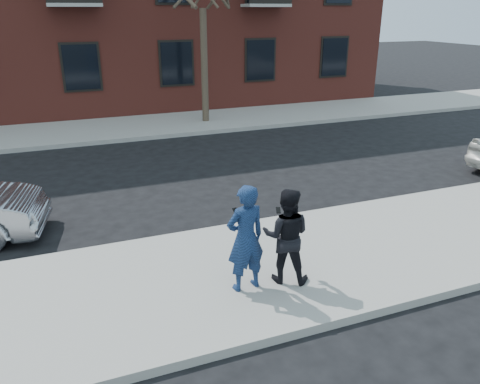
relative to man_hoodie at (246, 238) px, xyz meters
name	(u,v)px	position (x,y,z in m)	size (l,w,h in m)	color
ground	(144,290)	(-1.50, 0.73, -1.03)	(100.00, 100.00, 0.00)	black
near_sidewalk	(147,295)	(-1.50, 0.48, -0.95)	(50.00, 3.50, 0.15)	#98968F
near_curb	(129,245)	(-1.50, 2.28, -0.95)	(50.00, 0.10, 0.15)	#999691
far_sidewalk	(89,131)	(-1.50, 11.98, -0.95)	(50.00, 3.50, 0.15)	#98968F
far_curb	(93,143)	(-1.50, 10.18, -0.95)	(50.00, 0.10, 0.15)	#999691
man_hoodie	(246,238)	(0.00, 0.00, 0.00)	(0.69, 0.53, 1.76)	navy
man_peacoat	(286,236)	(0.70, -0.01, -0.08)	(0.97, 0.91, 1.60)	black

